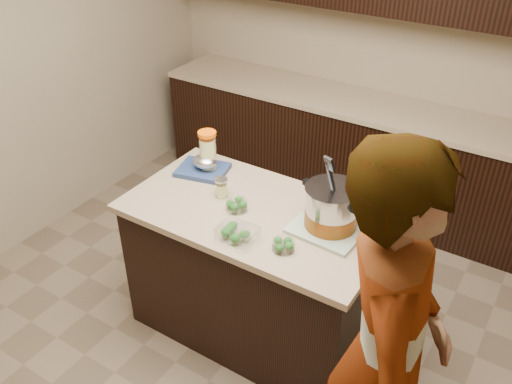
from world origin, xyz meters
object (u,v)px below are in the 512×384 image
at_px(island, 256,272).
at_px(lemonade_pitcher, 208,154).
at_px(person, 384,359).
at_px(stock_pot, 331,210).

xyz_separation_m(island, lemonade_pitcher, (-0.47, 0.20, 0.57)).
bearing_deg(person, stock_pot, 18.62).
height_order(stock_pot, person, person).
xyz_separation_m(stock_pot, lemonade_pitcher, (-0.88, 0.13, 0.01)).
bearing_deg(island, stock_pot, 9.87).
distance_m(island, lemonade_pitcher, 0.77).
bearing_deg(stock_pot, island, -152.69).
distance_m(lemonade_pitcher, person, 1.67).
relative_size(island, stock_pot, 3.56).
height_order(island, stock_pot, stock_pot).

